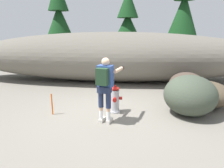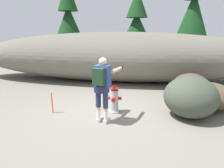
% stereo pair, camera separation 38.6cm
% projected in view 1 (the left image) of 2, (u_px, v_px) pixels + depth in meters
% --- Properties ---
extents(ground_plane, '(56.00, 56.00, 0.04)m').
position_uv_depth(ground_plane, '(106.00, 115.00, 5.58)').
color(ground_plane, slate).
extents(dirt_embankment, '(14.12, 3.20, 2.24)m').
position_uv_depth(dirt_embankment, '(115.00, 57.00, 9.23)').
color(dirt_embankment, '#666056').
rests_on(dirt_embankment, ground_plane).
extents(fire_hydrant, '(0.41, 0.36, 0.80)m').
position_uv_depth(fire_hydrant, '(115.00, 100.00, 5.68)').
color(fire_hydrant, '#B2B2B7').
rests_on(fire_hydrant, ground_plane).
extents(utility_worker, '(0.68, 1.04, 1.65)m').
position_uv_depth(utility_worker, '(105.00, 82.00, 4.87)').
color(utility_worker, beige).
rests_on(utility_worker, ground_plane).
extents(boulder_large, '(1.45, 1.47, 1.11)m').
position_uv_depth(boulder_large, '(190.00, 95.00, 5.48)').
color(boulder_large, '#3D4638').
rests_on(boulder_large, ground_plane).
extents(boulder_mid, '(1.60, 1.66, 0.77)m').
position_uv_depth(boulder_mid, '(206.00, 94.00, 6.18)').
color(boulder_mid, brown).
rests_on(boulder_mid, ground_plane).
extents(boulder_small, '(1.72, 1.71, 0.86)m').
position_uv_depth(boulder_small, '(187.00, 84.00, 7.10)').
color(boulder_small, '#483B31').
rests_on(boulder_small, ground_plane).
extents(pine_tree_far_left, '(2.14, 2.14, 5.79)m').
position_uv_depth(pine_tree_far_left, '(59.00, 16.00, 13.66)').
color(pine_tree_far_left, '#47331E').
rests_on(pine_tree_far_left, ground_plane).
extents(pine_tree_left, '(2.44, 2.44, 5.27)m').
position_uv_depth(pine_tree_left, '(128.00, 23.00, 14.75)').
color(pine_tree_left, '#47331E').
rests_on(pine_tree_left, ground_plane).
extents(pine_tree_center, '(1.94, 1.94, 6.40)m').
position_uv_depth(pine_tree_center, '(184.00, 7.00, 11.94)').
color(pine_tree_center, '#47331E').
rests_on(pine_tree_center, ground_plane).
extents(survey_stake, '(0.04, 0.04, 0.60)m').
position_uv_depth(survey_stake, '(52.00, 104.00, 5.52)').
color(survey_stake, '#E55914').
rests_on(survey_stake, ground_plane).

